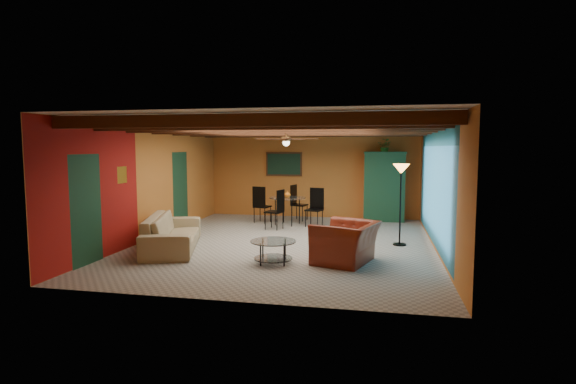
% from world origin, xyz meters
% --- Properties ---
extents(room, '(6.52, 8.01, 2.71)m').
position_xyz_m(room, '(0.00, 0.11, 2.36)').
color(room, gray).
rests_on(room, ground).
extents(sofa, '(1.69, 2.68, 0.73)m').
position_xyz_m(sofa, '(-2.26, -1.08, 0.36)').
color(sofa, '#968461').
rests_on(sofa, ground).
extents(armchair, '(1.34, 1.44, 0.77)m').
position_xyz_m(armchair, '(1.46, -1.50, 0.39)').
color(armchair, maroon).
rests_on(armchair, ground).
extents(coffee_table, '(0.99, 0.99, 0.44)m').
position_xyz_m(coffee_table, '(0.13, -1.83, 0.22)').
color(coffee_table, white).
rests_on(coffee_table, ground).
extents(dining_table, '(2.50, 2.50, 1.07)m').
position_xyz_m(dining_table, '(-0.47, 2.45, 0.53)').
color(dining_table, white).
rests_on(dining_table, ground).
extents(armoire, '(1.14, 0.57, 1.99)m').
position_xyz_m(armoire, '(2.20, 3.70, 0.99)').
color(armoire, maroon).
rests_on(armoire, ground).
extents(floor_lamp, '(0.45, 0.45, 1.82)m').
position_xyz_m(floor_lamp, '(2.52, 0.29, 0.91)').
color(floor_lamp, black).
rests_on(floor_lamp, ground).
extents(ceiling_fan, '(1.50, 1.50, 0.44)m').
position_xyz_m(ceiling_fan, '(0.00, 0.00, 2.36)').
color(ceiling_fan, '#472614').
rests_on(ceiling_fan, ceiling).
extents(painting, '(1.05, 0.03, 0.65)m').
position_xyz_m(painting, '(-0.90, 3.96, 1.65)').
color(painting, black).
rests_on(painting, wall_back).
extents(potted_plant, '(0.49, 0.47, 0.44)m').
position_xyz_m(potted_plant, '(2.20, 3.70, 2.21)').
color(potted_plant, '#26661E').
rests_on(potted_plant, armoire).
extents(vase, '(0.18, 0.18, 0.19)m').
position_xyz_m(vase, '(-0.47, 2.45, 1.16)').
color(vase, orange).
rests_on(vase, dining_table).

